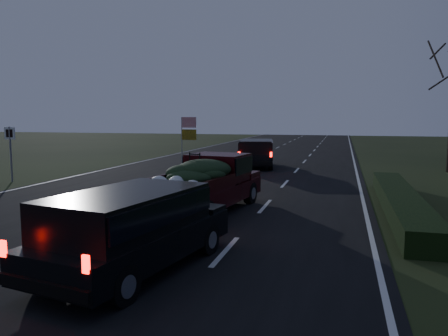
% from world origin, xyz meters
% --- Properties ---
extents(ground, '(120.00, 120.00, 0.00)m').
position_xyz_m(ground, '(0.00, 0.00, 0.00)').
color(ground, black).
rests_on(ground, ground).
extents(road_asphalt, '(14.00, 120.00, 0.02)m').
position_xyz_m(road_asphalt, '(0.00, 0.00, 0.01)').
color(road_asphalt, black).
rests_on(road_asphalt, ground).
extents(hedge_row, '(1.00, 10.00, 0.60)m').
position_xyz_m(hedge_row, '(7.80, 3.00, 0.30)').
color(hedge_row, black).
rests_on(hedge_row, ground).
extents(route_sign, '(0.55, 0.08, 2.50)m').
position_xyz_m(route_sign, '(-8.50, 5.00, 1.66)').
color(route_sign, gray).
rests_on(route_sign, ground).
extents(pickup_truck, '(2.59, 5.21, 2.62)m').
position_xyz_m(pickup_truck, '(1.95, 1.35, 0.98)').
color(pickup_truck, '#33070B').
rests_on(pickup_truck, ground).
extents(lead_suv, '(2.59, 4.78, 1.30)m').
position_xyz_m(lead_suv, '(1.16, 13.45, 0.99)').
color(lead_suv, black).
rests_on(lead_suv, ground).
extents(rear_suv, '(2.60, 4.68, 1.27)m').
position_xyz_m(rear_suv, '(2.20, -4.15, 0.96)').
color(rear_suv, black).
rests_on(rear_suv, ground).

